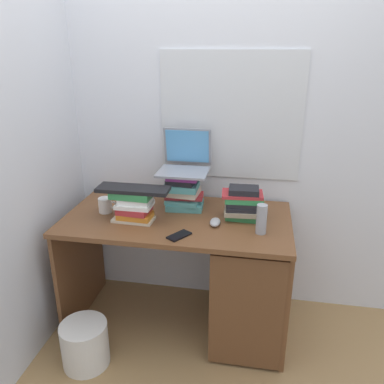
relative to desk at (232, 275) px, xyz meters
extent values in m
plane|color=#9E7A4C|center=(-0.34, 0.03, -0.42)|extent=(6.00, 6.00, 0.00)
cube|color=silver|center=(-0.34, 0.43, 0.88)|extent=(6.00, 0.05, 2.60)
cube|color=silver|center=(-0.07, 0.40, 0.90)|extent=(0.90, 0.01, 0.80)
cube|color=silver|center=(-1.15, 0.03, 0.88)|extent=(0.05, 6.00, 2.60)
cube|color=brown|center=(-0.34, 0.03, 0.34)|extent=(1.36, 0.72, 0.03)
cube|color=brown|center=(-1.01, 0.03, -0.05)|extent=(0.02, 0.66, 0.74)
cube|color=brown|center=(0.32, 0.03, -0.05)|extent=(0.02, 0.66, 0.74)
cube|color=brown|center=(0.11, -0.01, -0.05)|extent=(0.41, 0.61, 0.70)
cube|color=teal|center=(-0.33, 0.17, 0.37)|extent=(0.24, 0.19, 0.04)
cube|color=teal|center=(-0.34, 0.17, 0.40)|extent=(0.22, 0.18, 0.03)
cube|color=#B22D33|center=(-0.33, 0.18, 0.43)|extent=(0.25, 0.14, 0.03)
cube|color=beige|center=(-0.34, 0.17, 0.46)|extent=(0.22, 0.18, 0.04)
cube|color=teal|center=(-0.34, 0.16, 0.50)|extent=(0.21, 0.18, 0.04)
cube|color=black|center=(-0.34, 0.17, 0.54)|extent=(0.18, 0.18, 0.03)
cube|color=#8C338C|center=(-0.33, 0.17, 0.57)|extent=(0.19, 0.18, 0.03)
cube|color=beige|center=(-0.59, -0.07, 0.36)|extent=(0.24, 0.13, 0.02)
cube|color=orange|center=(-0.58, -0.07, 0.39)|extent=(0.20, 0.13, 0.03)
cube|color=#B22D33|center=(-0.58, -0.06, 0.42)|extent=(0.19, 0.17, 0.04)
cube|color=white|center=(-0.58, -0.06, 0.45)|extent=(0.21, 0.15, 0.02)
cube|color=white|center=(-0.57, -0.06, 0.48)|extent=(0.19, 0.14, 0.03)
cube|color=#338C4C|center=(-0.60, -0.06, 0.51)|extent=(0.24, 0.14, 0.04)
cube|color=#338C4C|center=(0.05, 0.07, 0.37)|extent=(0.21, 0.13, 0.04)
cube|color=gray|center=(0.05, 0.07, 0.40)|extent=(0.23, 0.19, 0.03)
cube|color=black|center=(0.04, 0.06, 0.43)|extent=(0.19, 0.15, 0.02)
cube|color=black|center=(0.05, 0.07, 0.45)|extent=(0.19, 0.13, 0.03)
cube|color=#338C4C|center=(0.05, 0.08, 0.48)|extent=(0.23, 0.15, 0.03)
cube|color=#B22D33|center=(0.04, 0.08, 0.51)|extent=(0.25, 0.17, 0.02)
cube|color=black|center=(0.05, 0.07, 0.53)|extent=(0.18, 0.13, 0.03)
cube|color=gray|center=(-0.34, 0.17, 0.59)|extent=(0.31, 0.25, 0.01)
cube|color=gray|center=(-0.34, 0.32, 0.72)|extent=(0.31, 0.05, 0.24)
cube|color=#59A5E5|center=(-0.34, 0.31, 0.72)|extent=(0.28, 0.04, 0.21)
cube|color=black|center=(-0.58, -0.06, 0.55)|extent=(0.42, 0.14, 0.02)
ellipsoid|color=#A5A8AD|center=(-0.11, -0.05, 0.37)|extent=(0.06, 0.10, 0.04)
cylinder|color=white|center=(-0.80, 0.02, 0.40)|extent=(0.08, 0.08, 0.09)
torus|color=white|center=(-0.75, 0.02, 0.40)|extent=(0.05, 0.01, 0.05)
cylinder|color=#999EA5|center=(0.16, -0.10, 0.44)|extent=(0.06, 0.06, 0.17)
cube|color=black|center=(-0.28, -0.22, 0.36)|extent=(0.13, 0.15, 0.01)
cylinder|color=silver|center=(-0.80, -0.43, -0.29)|extent=(0.27, 0.27, 0.27)
camera|label=1|loc=(0.12, -2.06, 1.33)|focal=36.26mm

